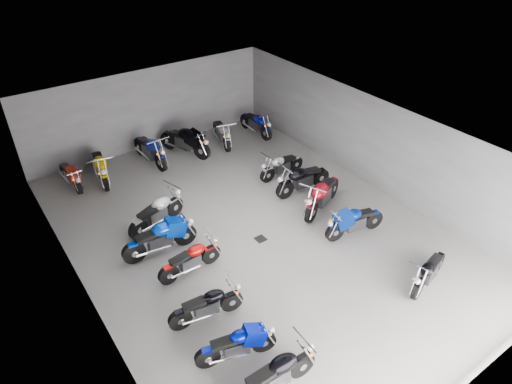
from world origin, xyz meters
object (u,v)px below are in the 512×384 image
Objects in this scene: motorcycle_left_d at (191,259)px; motorcycle_back_f at (256,123)px; drain_grate at (261,239)px; motorcycle_right_e at (302,179)px; motorcycle_left_b at (237,344)px; motorcycle_left_f at (157,212)px; motorcycle_back_b at (101,167)px; motorcycle_left_c at (207,305)px; motorcycle_left_a at (275,375)px; motorcycle_right_c at (354,221)px; motorcycle_right_a at (429,271)px; motorcycle_left_e at (160,238)px; motorcycle_right_f at (281,165)px; motorcycle_back_d at (185,141)px; motorcycle_back_a at (70,175)px; motorcycle_back_e at (222,132)px; motorcycle_back_c at (150,150)px; motorcycle_right_d at (322,195)px.

motorcycle_left_d is 8.69m from motorcycle_back_f.
motorcycle_back_f is (4.00, 5.87, 0.50)m from drain_grate.
motorcycle_back_f is (1.31, 4.60, -0.02)m from motorcycle_right_e.
motorcycle_back_f is at bearing 159.38° from motorcycle_left_b.
motorcycle_back_b is (-0.47, 3.67, 0.04)m from motorcycle_left_f.
motorcycle_left_b is 0.96× the size of motorcycle_left_c.
motorcycle_left_a is 5.83m from motorcycle_right_c.
motorcycle_left_a is 5.19m from motorcycle_right_a.
motorcycle_right_c is at bearing 67.43° from motorcycle_left_e.
drain_grate is 0.17× the size of motorcycle_right_f.
motorcycle_left_e is at bearing 31.90° from motorcycle_back_d.
motorcycle_back_e is (6.06, -0.33, 0.06)m from motorcycle_back_a.
motorcycle_left_e is 1.06× the size of motorcycle_back_f.
motorcycle_right_e reaches higher than motorcycle_left_c.
motorcycle_left_e is 5.22m from motorcycle_back_a.
motorcycle_left_b is at bearing 91.45° from motorcycle_back_a.
drain_grate is 3.35m from motorcycle_left_c.
motorcycle_right_e is 0.93× the size of motorcycle_back_c.
drain_grate is at bearing 124.13° from motorcycle_back_b.
drain_grate is 0.16× the size of motorcycle_right_c.
motorcycle_right_e reaches higher than motorcycle_back_e.
motorcycle_left_d is at bearing -179.07° from drain_grate.
motorcycle_left_e is 8.16m from motorcycle_back_f.
motorcycle_left_f is 0.89× the size of motorcycle_back_c.
motorcycle_right_f is at bearing -16.11° from motorcycle_right_a.
motorcycle_left_c is at bearing -173.33° from motorcycle_left_a.
motorcycle_right_f is (0.23, 6.59, 0.01)m from motorcycle_right_a.
motorcycle_back_f is (6.38, 5.91, 0.05)m from motorcycle_left_d.
motorcycle_left_c is at bearing -148.80° from drain_grate.
motorcycle_left_a is at bearing 128.34° from motorcycle_right_c.
motorcycle_left_d is at bearing 71.21° from motorcycle_back_c.
motorcycle_left_a is 12.09m from motorcycle_back_f.
drain_grate is 0.14× the size of motorcycle_back_d.
motorcycle_left_e is at bearing 94.56° from motorcycle_right_e.
motorcycle_left_b is 9.80m from motorcycle_back_d.
motorcycle_back_b is (-5.23, 5.95, -0.02)m from motorcycle_right_d.
motorcycle_right_d reaches higher than drain_grate.
motorcycle_left_f is 8.03m from motorcycle_right_a.
motorcycle_right_f is 7.49m from motorcycle_back_a.
motorcycle_right_d is 7.93m from motorcycle_back_b.
motorcycle_right_e is at bearing -30.57° from motorcycle_right_d.
motorcycle_right_a is 0.92× the size of motorcycle_right_c.
motorcycle_back_f reaches higher than drain_grate.
motorcycle_right_d is at bearing 2.44° from drain_grate.
motorcycle_back_e is (-0.17, 10.05, 0.05)m from motorcycle_right_a.
drain_grate is at bearing 92.71° from motorcycle_back_c.
motorcycle_right_f reaches higher than motorcycle_left_b.
motorcycle_left_f reaches higher than drain_grate.
motorcycle_left_f is at bearing 132.90° from drain_grate.
motorcycle_right_e is 7.21m from motorcycle_back_b.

